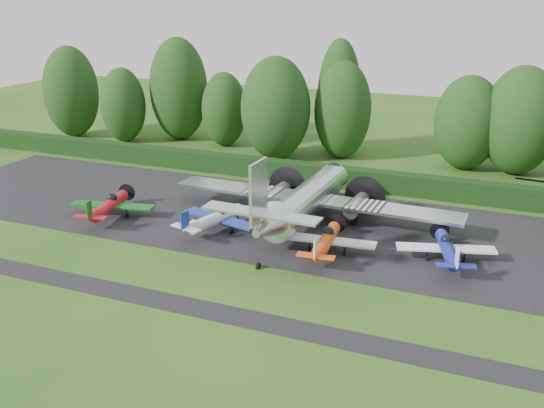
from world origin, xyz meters
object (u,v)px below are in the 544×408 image
at_px(light_plane_red, 110,205).
at_px(light_plane_blue, 447,249).
at_px(light_plane_orange, 326,241).
at_px(transport_plane, 306,199).
at_px(light_plane_white, 216,218).

xyz_separation_m(light_plane_red, light_plane_blue, (27.75, 1.60, -0.05)).
relative_size(light_plane_red, light_plane_orange, 1.02).
bearing_deg(light_plane_orange, transport_plane, 128.28).
bearing_deg(light_plane_white, light_plane_orange, -21.44).
height_order(light_plane_white, light_plane_blue, light_plane_white).
relative_size(light_plane_white, light_plane_orange, 1.00).
bearing_deg(transport_plane, light_plane_white, -148.58).
height_order(light_plane_orange, light_plane_blue, light_plane_orange).
bearing_deg(light_plane_blue, light_plane_white, -161.22).
bearing_deg(light_plane_white, light_plane_blue, -12.42).
relative_size(transport_plane, light_plane_blue, 3.42).
bearing_deg(light_plane_orange, light_plane_blue, 17.77).
distance_m(transport_plane, light_plane_blue, 12.25).
bearing_deg(transport_plane, light_plane_red, -164.96).
xyz_separation_m(light_plane_red, light_plane_white, (9.78, 0.78, -0.03)).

